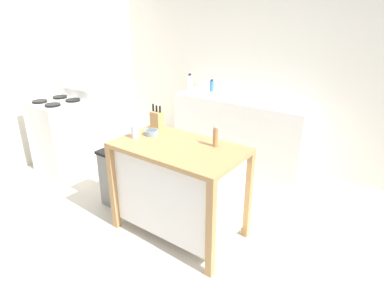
{
  "coord_description": "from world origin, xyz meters",
  "views": [
    {
      "loc": [
        1.72,
        -1.81,
        1.94
      ],
      "look_at": [
        0.12,
        0.39,
        0.83
      ],
      "focal_mm": 30.11,
      "sensor_mm": 36.0,
      "label": 1
    }
  ],
  "objects_px": {
    "kitchen_island": "(179,185)",
    "stove": "(62,135)",
    "pepper_grinder": "(215,137)",
    "bowl_ceramic_small": "(152,132)",
    "bottle_hand_soap": "(190,83)",
    "knife_block": "(157,120)",
    "bottle_spray_cleaner": "(212,86)",
    "trash_bin": "(119,178)",
    "sink_faucet": "(248,88)",
    "drinking_cup": "(135,132)"
  },
  "relations": [
    {
      "from": "drinking_cup",
      "to": "trash_bin",
      "type": "xyz_separation_m",
      "value": [
        -0.37,
        0.08,
        -0.63
      ]
    },
    {
      "from": "bowl_ceramic_small",
      "to": "stove",
      "type": "distance_m",
      "value": 1.77
    },
    {
      "from": "bottle_spray_cleaner",
      "to": "stove",
      "type": "xyz_separation_m",
      "value": [
        -1.26,
        -1.62,
        -0.53
      ]
    },
    {
      "from": "knife_block",
      "to": "drinking_cup",
      "type": "bearing_deg",
      "value": -87.62
    },
    {
      "from": "kitchen_island",
      "to": "bottle_spray_cleaner",
      "type": "xyz_separation_m",
      "value": [
        -0.82,
        1.8,
        0.5
      ]
    },
    {
      "from": "knife_block",
      "to": "bottle_hand_soap",
      "type": "xyz_separation_m",
      "value": [
        -0.63,
        1.41,
        0.06
      ]
    },
    {
      "from": "bottle_hand_soap",
      "to": "stove",
      "type": "distance_m",
      "value": 1.86
    },
    {
      "from": "drinking_cup",
      "to": "bottle_hand_soap",
      "type": "height_order",
      "value": "bottle_hand_soap"
    },
    {
      "from": "pepper_grinder",
      "to": "bottle_hand_soap",
      "type": "distance_m",
      "value": 1.99
    },
    {
      "from": "drinking_cup",
      "to": "pepper_grinder",
      "type": "relative_size",
      "value": 0.62
    },
    {
      "from": "bowl_ceramic_small",
      "to": "bottle_spray_cleaner",
      "type": "relative_size",
      "value": 0.77
    },
    {
      "from": "kitchen_island",
      "to": "bowl_ceramic_small",
      "type": "distance_m",
      "value": 0.56
    },
    {
      "from": "kitchen_island",
      "to": "drinking_cup",
      "type": "distance_m",
      "value": 0.63
    },
    {
      "from": "drinking_cup",
      "to": "trash_bin",
      "type": "bearing_deg",
      "value": 168.43
    },
    {
      "from": "kitchen_island",
      "to": "sink_faucet",
      "type": "bearing_deg",
      "value": 98.27
    },
    {
      "from": "bowl_ceramic_small",
      "to": "trash_bin",
      "type": "xyz_separation_m",
      "value": [
        -0.44,
        -0.07,
        -0.59
      ]
    },
    {
      "from": "stove",
      "to": "knife_block",
      "type": "bearing_deg",
      "value": 2.03
    },
    {
      "from": "knife_block",
      "to": "pepper_grinder",
      "type": "relative_size",
      "value": 1.3
    },
    {
      "from": "pepper_grinder",
      "to": "trash_bin",
      "type": "xyz_separation_m",
      "value": [
        -1.08,
        -0.18,
        -0.65
      ]
    },
    {
      "from": "knife_block",
      "to": "trash_bin",
      "type": "relative_size",
      "value": 0.38
    },
    {
      "from": "knife_block",
      "to": "drinking_cup",
      "type": "distance_m",
      "value": 0.32
    },
    {
      "from": "sink_faucet",
      "to": "bowl_ceramic_small",
      "type": "bearing_deg",
      "value": -93.34
    },
    {
      "from": "pepper_grinder",
      "to": "bowl_ceramic_small",
      "type": "bearing_deg",
      "value": -170.11
    },
    {
      "from": "kitchen_island",
      "to": "trash_bin",
      "type": "distance_m",
      "value": 0.83
    },
    {
      "from": "pepper_grinder",
      "to": "bottle_spray_cleaner",
      "type": "distance_m",
      "value": 1.95
    },
    {
      "from": "kitchen_island",
      "to": "stove",
      "type": "distance_m",
      "value": 2.08
    },
    {
      "from": "knife_block",
      "to": "trash_bin",
      "type": "height_order",
      "value": "knife_block"
    },
    {
      "from": "kitchen_island",
      "to": "bottle_spray_cleaner",
      "type": "relative_size",
      "value": 6.77
    },
    {
      "from": "drinking_cup",
      "to": "sink_faucet",
      "type": "xyz_separation_m",
      "value": [
        0.17,
        1.91,
        0.09
      ]
    },
    {
      "from": "sink_faucet",
      "to": "bottle_spray_cleaner",
      "type": "xyz_separation_m",
      "value": [
        -0.55,
        -0.03,
        -0.03
      ]
    },
    {
      "from": "knife_block",
      "to": "stove",
      "type": "bearing_deg",
      "value": -177.97
    },
    {
      "from": "kitchen_island",
      "to": "bottle_hand_soap",
      "type": "xyz_separation_m",
      "value": [
        -1.08,
        1.64,
        0.54
      ]
    },
    {
      "from": "sink_faucet",
      "to": "bottle_hand_soap",
      "type": "height_order",
      "value": "bottle_hand_soap"
    },
    {
      "from": "sink_faucet",
      "to": "stove",
      "type": "xyz_separation_m",
      "value": [
        -1.81,
        -1.65,
        -0.56
      ]
    },
    {
      "from": "kitchen_island",
      "to": "trash_bin",
      "type": "xyz_separation_m",
      "value": [
        -0.81,
        -0.0,
        -0.18
      ]
    },
    {
      "from": "sink_faucet",
      "to": "bottle_hand_soap",
      "type": "bearing_deg",
      "value": -166.99
    },
    {
      "from": "bottle_spray_cleaner",
      "to": "trash_bin",
      "type": "bearing_deg",
      "value": -89.86
    },
    {
      "from": "knife_block",
      "to": "pepper_grinder",
      "type": "distance_m",
      "value": 0.72
    },
    {
      "from": "bottle_hand_soap",
      "to": "bottle_spray_cleaner",
      "type": "height_order",
      "value": "bottle_hand_soap"
    },
    {
      "from": "bowl_ceramic_small",
      "to": "drinking_cup",
      "type": "xyz_separation_m",
      "value": [
        -0.07,
        -0.14,
        0.03
      ]
    },
    {
      "from": "drinking_cup",
      "to": "pepper_grinder",
      "type": "height_order",
      "value": "pepper_grinder"
    },
    {
      "from": "bottle_spray_cleaner",
      "to": "knife_block",
      "type": "bearing_deg",
      "value": -76.88
    },
    {
      "from": "knife_block",
      "to": "drinking_cup",
      "type": "relative_size",
      "value": 2.08
    },
    {
      "from": "sink_faucet",
      "to": "pepper_grinder",
      "type": "bearing_deg",
      "value": -72.24
    },
    {
      "from": "drinking_cup",
      "to": "stove",
      "type": "distance_m",
      "value": 1.72
    },
    {
      "from": "kitchen_island",
      "to": "sink_faucet",
      "type": "relative_size",
      "value": 5.2
    },
    {
      "from": "kitchen_island",
      "to": "pepper_grinder",
      "type": "bearing_deg",
      "value": 33.36
    },
    {
      "from": "kitchen_island",
      "to": "pepper_grinder",
      "type": "xyz_separation_m",
      "value": [
        0.26,
        0.17,
        0.48
      ]
    },
    {
      "from": "kitchen_island",
      "to": "knife_block",
      "type": "bearing_deg",
      "value": 152.42
    },
    {
      "from": "trash_bin",
      "to": "bottle_hand_soap",
      "type": "xyz_separation_m",
      "value": [
        -0.27,
        1.65,
        0.72
      ]
    }
  ]
}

